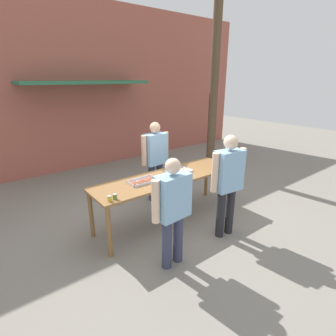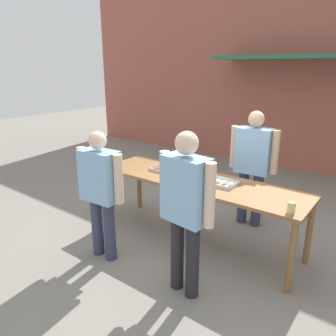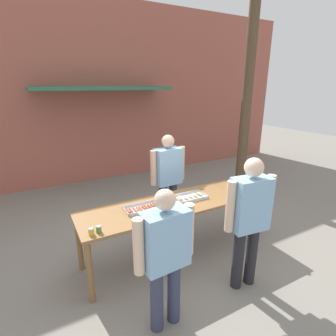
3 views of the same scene
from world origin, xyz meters
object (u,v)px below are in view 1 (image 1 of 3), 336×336
at_px(food_tray_sausages, 143,181).
at_px(beer_cup, 227,163).
at_px(person_customer_holding_hotdog, 173,205).
at_px(condiment_jar_ketchup, 115,197).
at_px(person_customer_with_cup, 228,179).
at_px(condiment_jar_mustard, 109,198).
at_px(food_tray_buns, 178,171).
at_px(utility_pole, 215,62).
at_px(person_server_behind_table, 155,155).

distance_m(food_tray_sausages, beer_cup, 1.78).
distance_m(food_tray_sausages, person_customer_holding_hotdog, 1.05).
bearing_deg(food_tray_sausages, beer_cup, -9.85).
height_order(condiment_jar_ketchup, person_customer_with_cup, person_customer_with_cup).
bearing_deg(person_customer_with_cup, condiment_jar_mustard, -14.77).
bearing_deg(condiment_jar_ketchup, food_tray_buns, 12.06).
bearing_deg(utility_pole, food_tray_buns, -148.56).
bearing_deg(person_customer_with_cup, food_tray_buns, -72.42).
relative_size(food_tray_sausages, food_tray_buns, 1.03).
height_order(food_tray_buns, person_server_behind_table, person_server_behind_table).
bearing_deg(person_server_behind_table, food_tray_buns, -99.62).
distance_m(beer_cup, utility_pole, 3.04).
height_order(beer_cup, person_customer_with_cup, person_customer_with_cup).
bearing_deg(person_server_behind_table, condiment_jar_ketchup, -146.69).
relative_size(person_server_behind_table, utility_pole, 0.30).
height_order(beer_cup, utility_pole, utility_pole).
relative_size(food_tray_buns, person_customer_with_cup, 0.27).
relative_size(condiment_jar_ketchup, utility_pole, 0.01).
relative_size(food_tray_sausages, condiment_jar_mustard, 5.84).
distance_m(food_tray_buns, utility_pole, 3.50).
xyz_separation_m(food_tray_buns, person_customer_holding_hotdog, (-0.96, -1.04, 0.03)).
xyz_separation_m(condiment_jar_ketchup, person_customer_holding_hotdog, (0.47, -0.73, 0.01)).
xyz_separation_m(condiment_jar_ketchup, person_server_behind_table, (1.52, 1.15, 0.08)).
bearing_deg(utility_pole, person_customer_with_cup, -132.29).
distance_m(condiment_jar_ketchup, person_customer_with_cup, 1.76).
bearing_deg(condiment_jar_mustard, person_customer_holding_hotdog, -52.45).
relative_size(condiment_jar_ketchup, person_customer_holding_hotdog, 0.05).
xyz_separation_m(condiment_jar_ketchup, person_customer_with_cup, (1.62, -0.68, 0.10)).
distance_m(food_tray_buns, condiment_jar_mustard, 1.55).
bearing_deg(condiment_jar_mustard, person_server_behind_table, 35.83).
relative_size(food_tray_buns, beer_cup, 4.07).
height_order(food_tray_sausages, condiment_jar_ketchup, condiment_jar_ketchup).
bearing_deg(person_server_behind_table, person_customer_with_cup, -90.57).
bearing_deg(beer_cup, food_tray_buns, 162.70).
distance_m(food_tray_buns, person_customer_holding_hotdog, 1.42).
height_order(food_tray_buns, utility_pole, utility_pole).
xyz_separation_m(beer_cup, person_server_behind_table, (-0.90, 1.15, 0.06)).
relative_size(condiment_jar_mustard, person_customer_with_cup, 0.05).
xyz_separation_m(food_tray_sausages, condiment_jar_ketchup, (-0.66, -0.30, 0.03)).
xyz_separation_m(condiment_jar_mustard, beer_cup, (2.50, 0.01, 0.02)).
distance_m(food_tray_sausages, person_server_behind_table, 1.21).
bearing_deg(utility_pole, condiment_jar_mustard, -155.45).
bearing_deg(food_tray_buns, beer_cup, -17.30).
distance_m(condiment_jar_mustard, beer_cup, 2.50).
bearing_deg(utility_pole, food_tray_sausages, -155.03).
bearing_deg(beer_cup, person_server_behind_table, 128.00).
height_order(food_tray_buns, person_customer_with_cup, person_customer_with_cup).
relative_size(condiment_jar_mustard, beer_cup, 0.72).
bearing_deg(condiment_jar_mustard, food_tray_sausages, 22.71).
bearing_deg(food_tray_buns, person_customer_holding_hotdog, -132.93).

